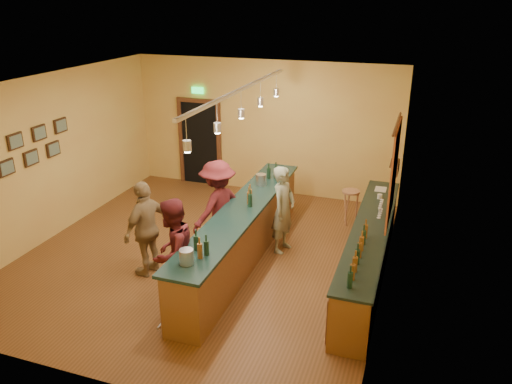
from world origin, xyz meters
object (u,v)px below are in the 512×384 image
(back_counter, at_px, (369,251))
(bartender, at_px, (283,210))
(customer_a, at_px, (173,253))
(bar_stool, at_px, (351,197))
(customer_c, at_px, (218,207))
(tasting_bar, at_px, (242,230))
(customer_b, at_px, (147,228))

(back_counter, height_order, bartender, bartender)
(customer_a, distance_m, bar_stool, 4.37)
(customer_c, relative_size, bar_stool, 2.37)
(tasting_bar, xyz_separation_m, bar_stool, (1.60, 2.20, 0.01))
(tasting_bar, bearing_deg, back_counter, 4.62)
(back_counter, xyz_separation_m, tasting_bar, (-2.24, -0.18, 0.12))
(tasting_bar, bearing_deg, customer_a, -109.05)
(tasting_bar, height_order, bartender, bartender)
(tasting_bar, height_order, bar_stool, tasting_bar)
(customer_b, height_order, customer_c, customer_c)
(customer_a, xyz_separation_m, bar_stool, (2.15, 3.79, -0.26))
(back_counter, distance_m, customer_c, 2.82)
(customer_c, distance_m, bar_stool, 2.96)
(bartender, bearing_deg, tasting_bar, 147.90)
(bartender, bearing_deg, customer_a, 163.75)
(customer_b, bearing_deg, bar_stool, 148.83)
(back_counter, height_order, tasting_bar, tasting_bar)
(back_counter, height_order, customer_a, customer_a)
(tasting_bar, relative_size, bar_stool, 6.69)
(back_counter, distance_m, customer_a, 3.33)
(customer_b, xyz_separation_m, customer_c, (0.85, 1.13, 0.05))
(customer_a, relative_size, bar_stool, 2.29)
(back_counter, height_order, bar_stool, back_counter)
(customer_a, distance_m, customer_c, 1.78)
(customer_a, bearing_deg, bartender, 160.27)
(customer_c, bearing_deg, bar_stool, 154.83)
(tasting_bar, relative_size, customer_a, 2.92)
(tasting_bar, bearing_deg, customer_c, 160.54)
(back_counter, xyz_separation_m, bartender, (-1.66, 0.45, 0.35))
(customer_a, bearing_deg, customer_c, -172.67)
(back_counter, distance_m, customer_b, 3.82)
(bar_stool, bearing_deg, bartender, -122.96)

